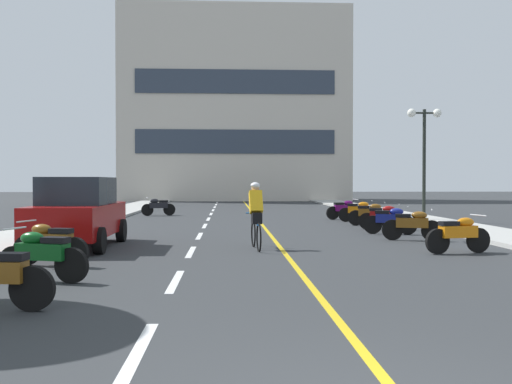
{
  "coord_description": "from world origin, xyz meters",
  "views": [
    {
      "loc": [
        -1.1,
        -3.62,
        1.7
      ],
      "look_at": [
        -0.04,
        17.59,
        1.31
      ],
      "focal_mm": 39.39,
      "sensor_mm": 36.0,
      "label": 1
    }
  ],
  "objects_px": {
    "street_lamp_mid": "(424,137)",
    "motorcycle_6": "(383,217)",
    "cyclist_rider": "(256,214)",
    "motorcycle_7": "(370,214)",
    "motorcycle_9": "(344,209)",
    "motorcycle_2": "(50,243)",
    "motorcycle_4": "(412,224)",
    "parked_car_near": "(78,212)",
    "motorcycle_5": "(391,220)",
    "motorcycle_1": "(42,254)",
    "motorcycle_8": "(359,211)",
    "motorcycle_10": "(158,206)",
    "motorcycle_3": "(459,234)"
  },
  "relations": [
    {
      "from": "street_lamp_mid",
      "to": "motorcycle_8",
      "type": "relative_size",
      "value": 2.76
    },
    {
      "from": "parked_car_near",
      "to": "motorcycle_7",
      "type": "xyz_separation_m",
      "value": [
        9.38,
        6.72,
        -0.44
      ]
    },
    {
      "from": "motorcycle_9",
      "to": "cyclist_rider",
      "type": "distance_m",
      "value": 11.84
    },
    {
      "from": "motorcycle_1",
      "to": "motorcycle_4",
      "type": "distance_m",
      "value": 10.53
    },
    {
      "from": "cyclist_rider",
      "to": "motorcycle_7",
      "type": "bearing_deg",
      "value": 56.58
    },
    {
      "from": "motorcycle_6",
      "to": "motorcycle_9",
      "type": "height_order",
      "value": "same"
    },
    {
      "from": "motorcycle_1",
      "to": "motorcycle_8",
      "type": "bearing_deg",
      "value": 57.82
    },
    {
      "from": "parked_car_near",
      "to": "motorcycle_7",
      "type": "distance_m",
      "value": 11.55
    },
    {
      "from": "motorcycle_6",
      "to": "motorcycle_10",
      "type": "bearing_deg",
      "value": 135.68
    },
    {
      "from": "motorcycle_3",
      "to": "parked_car_near",
      "type": "bearing_deg",
      "value": 169.88
    },
    {
      "from": "cyclist_rider",
      "to": "motorcycle_3",
      "type": "bearing_deg",
      "value": -13.19
    },
    {
      "from": "motorcycle_5",
      "to": "motorcycle_1",
      "type": "bearing_deg",
      "value": -135.71
    },
    {
      "from": "motorcycle_3",
      "to": "motorcycle_9",
      "type": "xyz_separation_m",
      "value": [
        -0.22,
        12.04,
        0.0
      ]
    },
    {
      "from": "motorcycle_3",
      "to": "street_lamp_mid",
      "type": "bearing_deg",
      "value": 74.75
    },
    {
      "from": "motorcycle_6",
      "to": "motorcycle_7",
      "type": "height_order",
      "value": "same"
    },
    {
      "from": "motorcycle_2",
      "to": "motorcycle_5",
      "type": "distance_m",
      "value": 10.91
    },
    {
      "from": "motorcycle_10",
      "to": "cyclist_rider",
      "type": "bearing_deg",
      "value": -73.43
    },
    {
      "from": "motorcycle_1",
      "to": "motorcycle_6",
      "type": "relative_size",
      "value": 1.0
    },
    {
      "from": "motorcycle_1",
      "to": "cyclist_rider",
      "type": "xyz_separation_m",
      "value": [
        3.86,
        4.47,
        0.41
      ]
    },
    {
      "from": "motorcycle_6",
      "to": "parked_car_near",
      "type": "bearing_deg",
      "value": -152.63
    },
    {
      "from": "motorcycle_6",
      "to": "motorcycle_3",
      "type": "bearing_deg",
      "value": -90.13
    },
    {
      "from": "street_lamp_mid",
      "to": "motorcycle_1",
      "type": "distance_m",
      "value": 18.03
    },
    {
      "from": "motorcycle_4",
      "to": "motorcycle_7",
      "type": "xyz_separation_m",
      "value": [
        0.18,
        5.49,
        0.0
      ]
    },
    {
      "from": "motorcycle_10",
      "to": "motorcycle_2",
      "type": "bearing_deg",
      "value": -90.27
    },
    {
      "from": "motorcycle_10",
      "to": "motorcycle_9",
      "type": "bearing_deg",
      "value": -20.36
    },
    {
      "from": "motorcycle_1",
      "to": "motorcycle_9",
      "type": "xyz_separation_m",
      "value": [
        8.41,
        15.4,
        0.0
      ]
    },
    {
      "from": "motorcycle_8",
      "to": "motorcycle_9",
      "type": "relative_size",
      "value": 1.0
    },
    {
      "from": "parked_car_near",
      "to": "motorcycle_8",
      "type": "height_order",
      "value": "parked_car_near"
    },
    {
      "from": "motorcycle_1",
      "to": "motorcycle_2",
      "type": "xyz_separation_m",
      "value": [
        -0.43,
        1.8,
        0.0
      ]
    },
    {
      "from": "parked_car_near",
      "to": "motorcycle_5",
      "type": "relative_size",
      "value": 2.58
    },
    {
      "from": "street_lamp_mid",
      "to": "motorcycle_6",
      "type": "height_order",
      "value": "street_lamp_mid"
    },
    {
      "from": "motorcycle_6",
      "to": "motorcycle_8",
      "type": "distance_m",
      "value": 3.96
    },
    {
      "from": "motorcycle_3",
      "to": "motorcycle_6",
      "type": "distance_m",
      "value": 6.51
    },
    {
      "from": "motorcycle_8",
      "to": "cyclist_rider",
      "type": "xyz_separation_m",
      "value": [
        -4.84,
        -9.35,
        0.41
      ]
    },
    {
      "from": "motorcycle_4",
      "to": "motorcycle_9",
      "type": "bearing_deg",
      "value": 90.44
    },
    {
      "from": "motorcycle_2",
      "to": "motorcycle_4",
      "type": "height_order",
      "value": "same"
    },
    {
      "from": "motorcycle_9",
      "to": "motorcycle_2",
      "type": "bearing_deg",
      "value": -123.04
    },
    {
      "from": "motorcycle_4",
      "to": "motorcycle_6",
      "type": "distance_m",
      "value": 3.62
    },
    {
      "from": "motorcycle_8",
      "to": "motorcycle_9",
      "type": "xyz_separation_m",
      "value": [
        -0.29,
        1.57,
        0.0
      ]
    },
    {
      "from": "motorcycle_7",
      "to": "parked_car_near",
      "type": "bearing_deg",
      "value": -144.38
    },
    {
      "from": "motorcycle_2",
      "to": "motorcycle_5",
      "type": "xyz_separation_m",
      "value": [
        8.84,
        6.4,
        0.0
      ]
    },
    {
      "from": "motorcycle_2",
      "to": "motorcycle_4",
      "type": "bearing_deg",
      "value": 26.55
    },
    {
      "from": "motorcycle_7",
      "to": "motorcycle_1",
      "type": "bearing_deg",
      "value": -126.41
    },
    {
      "from": "motorcycle_8",
      "to": "motorcycle_9",
      "type": "distance_m",
      "value": 1.6
    },
    {
      "from": "motorcycle_3",
      "to": "motorcycle_9",
      "type": "bearing_deg",
      "value": 91.03
    },
    {
      "from": "motorcycle_5",
      "to": "motorcycle_8",
      "type": "xyz_separation_m",
      "value": [
        0.29,
        5.62,
        0.0
      ]
    },
    {
      "from": "motorcycle_6",
      "to": "motorcycle_2",
      "type": "bearing_deg",
      "value": -138.36
    },
    {
      "from": "motorcycle_1",
      "to": "motorcycle_9",
      "type": "distance_m",
      "value": 17.54
    },
    {
      "from": "motorcycle_10",
      "to": "parked_car_near",
      "type": "bearing_deg",
      "value": -91.53
    },
    {
      "from": "motorcycle_7",
      "to": "motorcycle_3",
      "type": "bearing_deg",
      "value": -90.25
    }
  ]
}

